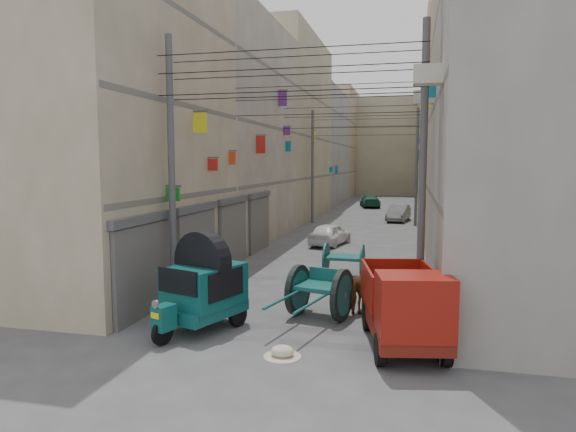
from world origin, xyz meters
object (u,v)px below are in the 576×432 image
(feed_sack, at_px, (282,351))
(horse, at_px, (367,288))
(distant_car_green, at_px, (370,201))
(tonga_cart, at_px, (319,291))
(mini_truck, at_px, (406,312))
(second_cart, at_px, (344,259))
(distant_car_grey, at_px, (398,213))
(distant_car_white, at_px, (330,234))
(auto_rickshaw, at_px, (203,286))

(feed_sack, relative_size, horse, 0.32)
(horse, xyz_separation_m, distant_car_green, (-2.76, 35.50, -0.08))
(tonga_cart, xyz_separation_m, horse, (1.23, 0.97, -0.05))
(mini_truck, distance_m, feed_sack, 2.93)
(second_cart, bearing_deg, distant_car_green, 94.35)
(mini_truck, bearing_deg, distant_car_grey, 80.31)
(second_cart, xyz_separation_m, distant_car_green, (-1.54, 31.20, -0.07))
(mini_truck, xyz_separation_m, distant_car_grey, (-0.89, 26.96, -0.34))
(distant_car_grey, bearing_deg, distant_car_white, -96.67)
(auto_rickshaw, height_order, horse, auto_rickshaw)
(distant_car_green, bearing_deg, distant_car_grey, 93.61)
(second_cart, xyz_separation_m, horse, (1.23, -4.30, 0.01))
(auto_rickshaw, relative_size, horse, 1.76)
(feed_sack, xyz_separation_m, distant_car_grey, (1.77, 27.86, 0.48))
(mini_truck, distance_m, horse, 3.35)
(auto_rickshaw, height_order, feed_sack, auto_rickshaw)
(distant_car_grey, bearing_deg, auto_rickshaw, -90.99)
(distant_car_white, bearing_deg, distant_car_green, -77.98)
(distant_car_white, bearing_deg, tonga_cart, 110.08)
(mini_truck, xyz_separation_m, second_cart, (-2.38, 7.44, -0.27))
(distant_car_white, height_order, distant_car_grey, distant_car_grey)
(auto_rickshaw, xyz_separation_m, distant_car_green, (1.22, 38.16, -0.54))
(feed_sack, bearing_deg, distant_car_white, 95.15)
(feed_sack, bearing_deg, second_cart, 88.05)
(feed_sack, bearing_deg, distant_car_grey, 86.36)
(feed_sack, bearing_deg, horse, 69.52)
(feed_sack, distance_m, horse, 4.35)
(horse, relative_size, distant_car_green, 0.39)
(auto_rickshaw, relative_size, mini_truck, 0.76)
(distant_car_grey, bearing_deg, horse, -82.51)
(tonga_cart, bearing_deg, feed_sack, -81.99)
(auto_rickshaw, bearing_deg, distant_car_green, 107.45)
(horse, distance_m, distant_car_green, 35.61)
(mini_truck, height_order, horse, mini_truck)
(second_cart, bearing_deg, distant_car_grey, 87.17)
(horse, height_order, distant_car_green, horse)
(auto_rickshaw, xyz_separation_m, distant_car_white, (1.05, 14.38, -0.57))
(tonga_cart, distance_m, distant_car_green, 36.51)
(second_cart, height_order, horse, horse)
(distant_car_grey, bearing_deg, distant_car_green, 112.64)
(auto_rickshaw, height_order, distant_car_white, auto_rickshaw)
(auto_rickshaw, distance_m, tonga_cart, 3.26)
(tonga_cart, xyz_separation_m, feed_sack, (-0.28, -3.07, -0.62))
(auto_rickshaw, bearing_deg, mini_truck, 13.91)
(feed_sack, height_order, distant_car_green, distant_car_green)
(horse, bearing_deg, second_cart, -60.24)
(tonga_cart, distance_m, distant_car_grey, 24.84)
(auto_rickshaw, height_order, mini_truck, mini_truck)
(tonga_cart, height_order, distant_car_grey, tonga_cart)
(second_cart, bearing_deg, auto_rickshaw, -110.10)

